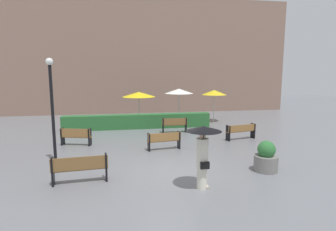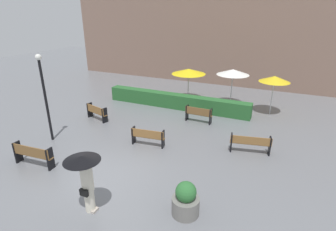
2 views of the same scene
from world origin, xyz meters
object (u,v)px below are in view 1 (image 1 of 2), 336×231
bench_far_right (241,131)px  lamp_post (52,101)px  planter_pot (266,158)px  bench_near_left (80,167)px  bench_far_left (76,136)px  pedestrian_with_umbrella (203,146)px  patio_umbrella_yellow (139,94)px  patio_umbrella_yellow_far (214,92)px  bench_back_row (175,124)px  patio_umbrella_white (179,91)px  bench_mid_center (164,140)px

bench_far_right → lamp_post: lamp_post is taller
planter_pot → bench_near_left: bearing=179.9°
bench_far_left → pedestrian_with_umbrella: pedestrian_with_umbrella is taller
patio_umbrella_yellow → patio_umbrella_yellow_far: (5.56, -0.24, 0.08)m
bench_back_row → patio_umbrella_white: (1.05, 3.60, 1.78)m
patio_umbrella_yellow → lamp_post: bearing=-114.9°
pedestrian_with_umbrella → patio_umbrella_yellow: (-1.12, 11.87, 0.73)m
bench_far_right → patio_umbrella_yellow_far: (0.37, 5.61, 1.70)m
bench_mid_center → patio_umbrella_yellow_far: size_ratio=0.69×
planter_pot → lamp_post: 8.48m
bench_far_left → planter_pot: (7.58, -5.14, -0.01)m
patio_umbrella_white → bench_far_right: bearing=-69.9°
bench_back_row → patio_umbrella_yellow_far: (3.63, 3.18, 1.68)m
pedestrian_with_umbrella → patio_umbrella_yellow_far: size_ratio=0.86×
bench_back_row → bench_far_right: size_ratio=0.86×
pedestrian_with_umbrella → planter_pot: pedestrian_with_umbrella is taller
bench_far_left → patio_umbrella_yellow_far: 10.75m
bench_far_right → bench_back_row: bearing=143.2°
lamp_post → patio_umbrella_white: (6.97, 8.77, -0.26)m
planter_pot → lamp_post: (-7.95, 2.12, 2.07)m
lamp_post → patio_umbrella_white: size_ratio=1.70×
bench_mid_center → bench_far_left: bench_far_left is taller
bench_mid_center → bench_far_right: same height
patio_umbrella_yellow_far → planter_pot: bearing=-98.7°
patio_umbrella_yellow_far → bench_near_left: bearing=-128.5°
bench_far_right → bench_mid_center: bearing=-164.0°
bench_mid_center → bench_back_row: bearing=71.4°
bench_near_left → patio_umbrella_yellow: size_ratio=0.79×
bench_near_left → lamp_post: lamp_post is taller
bench_mid_center → pedestrian_with_umbrella: pedestrian_with_umbrella is taller
bench_mid_center → bench_far_right: size_ratio=0.91×
bench_far_left → bench_far_right: 8.82m
planter_pot → patio_umbrella_yellow: size_ratio=0.50×
bench_mid_center → bench_far_left: size_ratio=1.04×
bench_near_left → planter_pot: (6.72, -0.01, -0.05)m
bench_far_left → planter_pot: bearing=-34.1°
patio_umbrella_white → patio_umbrella_yellow_far: patio_umbrella_white is taller
pedestrian_with_umbrella → patio_umbrella_white: (1.86, 12.06, 0.91)m
bench_back_row → patio_umbrella_yellow: (-1.93, 3.41, 1.60)m
planter_pot → patio_umbrella_white: bearing=95.1°
bench_far_left → patio_umbrella_yellow: bearing=56.9°
bench_back_row → bench_near_left: bearing=-122.8°
bench_near_left → bench_back_row: 8.66m
bench_far_left → bench_back_row: bench_back_row is taller
bench_far_left → patio_umbrella_yellow: (3.63, 5.56, 1.62)m
bench_back_row → patio_umbrella_white: size_ratio=0.63×
bench_far_left → bench_near_left: 5.21m
patio_umbrella_yellow_far → patio_umbrella_yellow: bearing=177.6°
patio_umbrella_yellow → patio_umbrella_yellow_far: patio_umbrella_yellow_far is taller
bench_back_row → pedestrian_with_umbrella: size_ratio=0.76×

